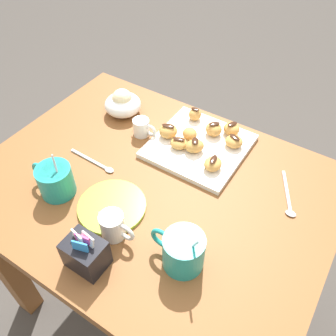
{
  "coord_description": "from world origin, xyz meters",
  "views": [
    {
      "loc": [
        -0.39,
        0.52,
        1.47
      ],
      "look_at": [
        -0.02,
        -0.06,
        0.75
      ],
      "focal_mm": 37.96,
      "sensor_mm": 36.0,
      "label": 1
    }
  ],
  "objects_px": {
    "coffee_mug_teal_right": "(55,180)",
    "beignet_0": "(195,114)",
    "dining_table": "(153,214)",
    "saucer_lime_left": "(112,206)",
    "beignet_7": "(214,129)",
    "beignet_8": "(234,142)",
    "sugar_caddy": "(86,254)",
    "pastry_plate_square": "(199,146)",
    "beignet_4": "(168,131)",
    "beignet_3": "(179,143)",
    "ice_cream_bowl": "(123,103)",
    "coffee_mug_teal_left": "(183,250)",
    "chocolate_sauce_pitcher": "(142,127)",
    "cream_pitcher_white": "(113,225)",
    "beignet_1": "(213,164)",
    "beignet_6": "(195,146)",
    "beignet_2": "(190,134)",
    "beignet_5": "(231,129)"
  },
  "relations": [
    {
      "from": "coffee_mug_teal_left",
      "to": "cream_pitcher_white",
      "type": "xyz_separation_m",
      "value": [
        0.18,
        0.03,
        -0.01
      ]
    },
    {
      "from": "ice_cream_bowl",
      "to": "beignet_6",
      "type": "height_order",
      "value": "ice_cream_bowl"
    },
    {
      "from": "beignet_7",
      "to": "beignet_8",
      "type": "relative_size",
      "value": 1.01
    },
    {
      "from": "beignet_3",
      "to": "beignet_5",
      "type": "distance_m",
      "value": 0.18
    },
    {
      "from": "sugar_caddy",
      "to": "pastry_plate_square",
      "type": "bearing_deg",
      "value": -92.81
    },
    {
      "from": "coffee_mug_teal_left",
      "to": "beignet_4",
      "type": "bearing_deg",
      "value": -52.9
    },
    {
      "from": "beignet_6",
      "to": "beignet_5",
      "type": "bearing_deg",
      "value": -113.44
    },
    {
      "from": "pastry_plate_square",
      "to": "ice_cream_bowl",
      "type": "xyz_separation_m",
      "value": [
        0.3,
        -0.01,
        0.03
      ]
    },
    {
      "from": "beignet_4",
      "to": "beignet_3",
      "type": "bearing_deg",
      "value": 154.96
    },
    {
      "from": "saucer_lime_left",
      "to": "coffee_mug_teal_left",
      "type": "bearing_deg",
      "value": 171.58
    },
    {
      "from": "beignet_8",
      "to": "cream_pitcher_white",
      "type": "bearing_deg",
      "value": 75.59
    },
    {
      "from": "beignet_8",
      "to": "chocolate_sauce_pitcher",
      "type": "bearing_deg",
      "value": 18.48
    },
    {
      "from": "cream_pitcher_white",
      "to": "beignet_2",
      "type": "relative_size",
      "value": 2.22
    },
    {
      "from": "beignet_4",
      "to": "beignet_8",
      "type": "relative_size",
      "value": 1.06
    },
    {
      "from": "chocolate_sauce_pitcher",
      "to": "beignet_0",
      "type": "bearing_deg",
      "value": -129.01
    },
    {
      "from": "beignet_1",
      "to": "beignet_3",
      "type": "bearing_deg",
      "value": -10.09
    },
    {
      "from": "coffee_mug_teal_left",
      "to": "beignet_2",
      "type": "relative_size",
      "value": 3.0
    },
    {
      "from": "chocolate_sauce_pitcher",
      "to": "beignet_5",
      "type": "height_order",
      "value": "chocolate_sauce_pitcher"
    },
    {
      "from": "coffee_mug_teal_left",
      "to": "beignet_1",
      "type": "height_order",
      "value": "coffee_mug_teal_left"
    },
    {
      "from": "beignet_8",
      "to": "dining_table",
      "type": "bearing_deg",
      "value": 62.74
    },
    {
      "from": "ice_cream_bowl",
      "to": "beignet_1",
      "type": "relative_size",
      "value": 2.18
    },
    {
      "from": "beignet_3",
      "to": "beignet_8",
      "type": "height_order",
      "value": "beignet_8"
    },
    {
      "from": "beignet_1",
      "to": "sugar_caddy",
      "type": "bearing_deg",
      "value": 75.74
    },
    {
      "from": "saucer_lime_left",
      "to": "beignet_4",
      "type": "xyz_separation_m",
      "value": [
        0.02,
        -0.3,
        0.03
      ]
    },
    {
      "from": "coffee_mug_teal_left",
      "to": "chocolate_sauce_pitcher",
      "type": "xyz_separation_m",
      "value": [
        0.34,
        -0.32,
        -0.02
      ]
    },
    {
      "from": "coffee_mug_teal_left",
      "to": "sugar_caddy",
      "type": "height_order",
      "value": "coffee_mug_teal_left"
    },
    {
      "from": "ice_cream_bowl",
      "to": "beignet_0",
      "type": "distance_m",
      "value": 0.24
    },
    {
      "from": "beignet_6",
      "to": "beignet_7",
      "type": "relative_size",
      "value": 1.05
    },
    {
      "from": "dining_table",
      "to": "saucer_lime_left",
      "type": "height_order",
      "value": "saucer_lime_left"
    },
    {
      "from": "coffee_mug_teal_left",
      "to": "beignet_7",
      "type": "relative_size",
      "value": 2.66
    },
    {
      "from": "beignet_0",
      "to": "beignet_2",
      "type": "height_order",
      "value": "beignet_0"
    },
    {
      "from": "pastry_plate_square",
      "to": "beignet_8",
      "type": "relative_size",
      "value": 5.21
    },
    {
      "from": "dining_table",
      "to": "beignet_6",
      "type": "bearing_deg",
      "value": -103.95
    },
    {
      "from": "chocolate_sauce_pitcher",
      "to": "beignet_5",
      "type": "distance_m",
      "value": 0.28
    },
    {
      "from": "ice_cream_bowl",
      "to": "beignet_1",
      "type": "distance_m",
      "value": 0.39
    },
    {
      "from": "beignet_1",
      "to": "beignet_8",
      "type": "relative_size",
      "value": 1.06
    },
    {
      "from": "sugar_caddy",
      "to": "coffee_mug_teal_right",
      "type": "bearing_deg",
      "value": -29.22
    },
    {
      "from": "coffee_mug_teal_right",
      "to": "beignet_0",
      "type": "relative_size",
      "value": 3.03
    },
    {
      "from": "beignet_3",
      "to": "beignet_2",
      "type": "bearing_deg",
      "value": -96.81
    },
    {
      "from": "beignet_2",
      "to": "beignet_3",
      "type": "height_order",
      "value": "beignet_2"
    },
    {
      "from": "chocolate_sauce_pitcher",
      "to": "beignet_3",
      "type": "bearing_deg",
      "value": 178.67
    },
    {
      "from": "coffee_mug_teal_right",
      "to": "ice_cream_bowl",
      "type": "height_order",
      "value": "coffee_mug_teal_right"
    },
    {
      "from": "cream_pitcher_white",
      "to": "beignet_6",
      "type": "xyz_separation_m",
      "value": [
        -0.02,
        -0.35,
        -0.0
      ]
    },
    {
      "from": "dining_table",
      "to": "beignet_2",
      "type": "bearing_deg",
      "value": -89.8
    },
    {
      "from": "dining_table",
      "to": "saucer_lime_left",
      "type": "distance_m",
      "value": 0.2
    },
    {
      "from": "beignet_1",
      "to": "beignet_3",
      "type": "distance_m",
      "value": 0.13
    },
    {
      "from": "sugar_caddy",
      "to": "beignet_4",
      "type": "bearing_deg",
      "value": -80.61
    },
    {
      "from": "pastry_plate_square",
      "to": "ice_cream_bowl",
      "type": "bearing_deg",
      "value": -2.76
    },
    {
      "from": "pastry_plate_square",
      "to": "beignet_8",
      "type": "xyz_separation_m",
      "value": [
        -0.09,
        -0.05,
        0.02
      ]
    },
    {
      "from": "sugar_caddy",
      "to": "beignet_7",
      "type": "height_order",
      "value": "sugar_caddy"
    }
  ]
}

